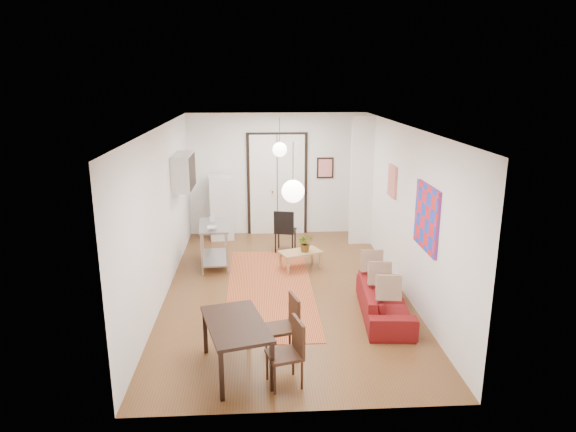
{
  "coord_description": "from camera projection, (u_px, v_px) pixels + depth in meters",
  "views": [
    {
      "loc": [
        -0.46,
        -8.56,
        3.7
      ],
      "look_at": [
        0.08,
        0.44,
        1.25
      ],
      "focal_mm": 32.0,
      "sensor_mm": 36.0,
      "label": 1
    }
  ],
  "objects": [
    {
      "name": "wall_cabinet",
      "position": [
        183.0,
        172.0,
        10.08
      ],
      "size": [
        0.35,
        1.0,
        0.7
      ],
      "primitive_type": "cube",
      "color": "silver",
      "rests_on": "wall_left"
    },
    {
      "name": "stub_partition",
      "position": [
        362.0,
        181.0,
        11.42
      ],
      "size": [
        0.5,
        0.1,
        2.9
      ],
      "primitive_type": "cube",
      "color": "white",
      "rests_on": "floor"
    },
    {
      "name": "bowl",
      "position": [
        212.0,
        228.0,
        9.9
      ],
      "size": [
        0.22,
        0.22,
        0.05
      ],
      "primitive_type": "imported",
      "rotation": [
        0.0,
        0.0,
        0.09
      ],
      "color": "beige",
      "rests_on": "kitchen_counter"
    },
    {
      "name": "sofa",
      "position": [
        385.0,
        301.0,
        8.14
      ],
      "size": [
        1.86,
        0.85,
        0.53
      ],
      "primitive_type": "imported",
      "rotation": [
        0.0,
        0.0,
        1.49
      ],
      "color": "maroon",
      "rests_on": "floor"
    },
    {
      "name": "wall_back",
      "position": [
        277.0,
        174.0,
        12.23
      ],
      "size": [
        4.2,
        0.02,
        2.9
      ],
      "primitive_type": "cube",
      "color": "white",
      "rests_on": "floor"
    },
    {
      "name": "coffee_table",
      "position": [
        300.0,
        253.0,
        10.19
      ],
      "size": [
        0.91,
        0.71,
        0.36
      ],
      "rotation": [
        0.0,
        0.0,
        0.38
      ],
      "color": "tan",
      "rests_on": "floor"
    },
    {
      "name": "soap_bottle",
      "position": [
        212.0,
        217.0,
        10.41
      ],
      "size": [
        0.09,
        0.09,
        0.18
      ],
      "primitive_type": "imported",
      "rotation": [
        0.0,
        0.0,
        0.09
      ],
      "color": "teal",
      "rests_on": "kitchen_counter"
    },
    {
      "name": "ceiling",
      "position": [
        285.0,
        127.0,
        8.48
      ],
      "size": [
        4.2,
        7.0,
        0.02
      ],
      "primitive_type": "cube",
      "color": "white",
      "rests_on": "wall_back"
    },
    {
      "name": "kitchen_counter",
      "position": [
        214.0,
        240.0,
        10.28
      ],
      "size": [
        0.66,
        1.16,
        0.86
      ],
      "rotation": [
        0.0,
        0.0,
        0.09
      ],
      "color": "#A7A9AC",
      "rests_on": "floor"
    },
    {
      "name": "potted_plant",
      "position": [
        305.0,
        243.0,
        10.13
      ],
      "size": [
        0.37,
        0.39,
        0.35
      ],
      "primitive_type": "imported",
      "rotation": [
        0.0,
        0.0,
        0.38
      ],
      "color": "#316D33",
      "rests_on": "coffee_table"
    },
    {
      "name": "print_left",
      "position": [
        179.0,
        165.0,
        10.54
      ],
      "size": [
        0.03,
        0.44,
        0.54
      ],
      "primitive_type": "cube",
      "color": "olive",
      "rests_on": "wall_left"
    },
    {
      "name": "kilim_rug",
      "position": [
        270.0,
        288.0,
        9.26
      ],
      "size": [
        1.52,
        4.06,
        0.01
      ],
      "primitive_type": "cube",
      "rotation": [
        0.0,
        0.0,
        0.0
      ],
      "color": "#C26530",
      "rests_on": "floor"
    },
    {
      "name": "painting_abstract",
      "position": [
        392.0,
        181.0,
        9.66
      ],
      "size": [
        0.05,
        0.5,
        0.6
      ],
      "primitive_type": "cube",
      "color": "beige",
      "rests_on": "wall_right"
    },
    {
      "name": "floor",
      "position": [
        285.0,
        289.0,
        9.24
      ],
      "size": [
        7.0,
        7.0,
        0.0
      ],
      "primitive_type": "plane",
      "color": "brown",
      "rests_on": "ground"
    },
    {
      "name": "dining_table",
      "position": [
        236.0,
        328.0,
        6.53
      ],
      "size": [
        1.0,
        1.38,
        0.68
      ],
      "rotation": [
        0.0,
        0.0,
        0.26
      ],
      "color": "black",
      "rests_on": "floor"
    },
    {
      "name": "fridge",
      "position": [
        221.0,
        207.0,
        11.99
      ],
      "size": [
        0.6,
        0.6,
        1.5
      ],
      "primitive_type": "cube",
      "rotation": [
        0.0,
        0.0,
        0.14
      ],
      "color": "silver",
      "rests_on": "floor"
    },
    {
      "name": "wall_right",
      "position": [
        404.0,
        210.0,
        8.98
      ],
      "size": [
        0.02,
        7.0,
        2.9
      ],
      "primitive_type": "cube",
      "color": "white",
      "rests_on": "floor"
    },
    {
      "name": "black_side_chair",
      "position": [
        285.0,
        226.0,
        11.23
      ],
      "size": [
        0.52,
        0.52,
        0.94
      ],
      "rotation": [
        0.0,
        0.0,
        2.91
      ],
      "color": "black",
      "rests_on": "floor"
    },
    {
      "name": "dining_chair_far",
      "position": [
        284.0,
        346.0,
        6.34
      ],
      "size": [
        0.49,
        0.62,
        0.85
      ],
      "rotation": [
        0.0,
        0.0,
        -1.31
      ],
      "color": "#331E10",
      "rests_on": "floor"
    },
    {
      "name": "wall_front",
      "position": [
        302.0,
        294.0,
        5.49
      ],
      "size": [
        4.2,
        0.02,
        2.9
      ],
      "primitive_type": "cube",
      "color": "white",
      "rests_on": "floor"
    },
    {
      "name": "double_doors",
      "position": [
        277.0,
        185.0,
        12.25
      ],
      "size": [
        1.44,
        0.06,
        2.5
      ],
      "primitive_type": "cube",
      "color": "white",
      "rests_on": "wall_back"
    },
    {
      "name": "pendant_back",
      "position": [
        280.0,
        150.0,
        10.58
      ],
      "size": [
        0.3,
        0.3,
        0.8
      ],
      "color": "white",
      "rests_on": "ceiling"
    },
    {
      "name": "wall_left",
      "position": [
        162.0,
        213.0,
        8.74
      ],
      "size": [
        0.02,
        7.0,
        2.9
      ],
      "primitive_type": "cube",
      "color": "white",
      "rests_on": "floor"
    },
    {
      "name": "dining_chair_near",
      "position": [
        281.0,
        320.0,
        7.02
      ],
      "size": [
        0.49,
        0.62,
        0.85
      ],
      "rotation": [
        0.0,
        0.0,
        -1.31
      ],
      "color": "#331E10",
      "rests_on": "floor"
    },
    {
      "name": "poster_back",
      "position": [
        325.0,
        168.0,
        12.23
      ],
      "size": [
        0.4,
        0.03,
        0.5
      ],
      "primitive_type": "cube",
      "color": "red",
      "rests_on": "wall_back"
    },
    {
      "name": "painting_popart",
      "position": [
        427.0,
        218.0,
        7.72
      ],
      "size": [
        0.05,
        1.0,
        1.0
      ],
      "primitive_type": "cube",
      "color": "red",
      "rests_on": "wall_right"
    },
    {
      "name": "pendant_front",
      "position": [
        293.0,
        191.0,
        6.72
      ],
      "size": [
        0.3,
        0.3,
        0.8
      ],
      "color": "white",
      "rests_on": "ceiling"
    }
  ]
}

